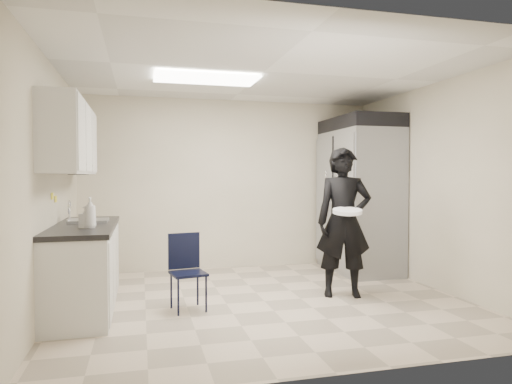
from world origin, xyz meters
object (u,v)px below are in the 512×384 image
object	(u,v)px
folding_chair	(188,274)
man_tuxedo	(344,222)
lower_counter	(85,269)
commercial_fridge	(359,201)

from	to	relation	value
folding_chair	man_tuxedo	size ratio (longest dim) A/B	0.45
lower_counter	man_tuxedo	bearing A→B (deg)	-4.09
lower_counter	commercial_fridge	size ratio (longest dim) A/B	0.90
lower_counter	folding_chair	distance (m)	1.13
lower_counter	folding_chair	size ratio (longest dim) A/B	2.42
lower_counter	commercial_fridge	xyz separation A→B (m)	(3.78, 1.07, 0.62)
folding_chair	man_tuxedo	xyz separation A→B (m)	(1.85, 0.13, 0.49)
commercial_fridge	man_tuxedo	bearing A→B (deg)	-123.70
man_tuxedo	folding_chair	bearing A→B (deg)	-159.82
commercial_fridge	man_tuxedo	distance (m)	1.55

